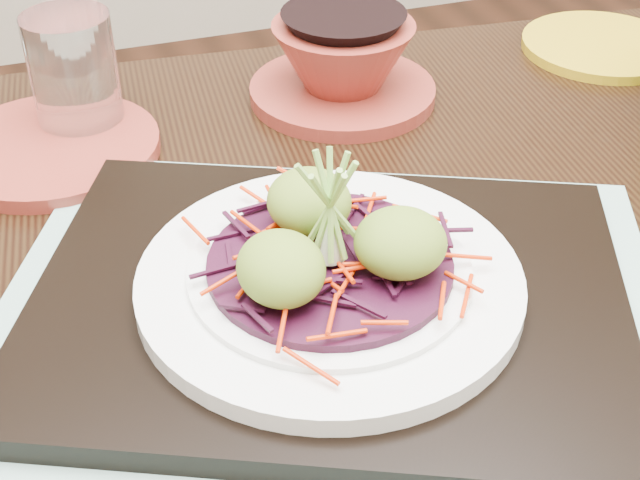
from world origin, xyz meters
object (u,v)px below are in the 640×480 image
object	(u,v)px
dining_table	(318,345)
terracotta_side_plate	(53,148)
serving_tray	(330,300)
terracotta_bowl_set	(343,66)
white_plate	(330,280)
water_glass	(74,75)
yellow_plate	(602,46)

from	to	relation	value
dining_table	terracotta_side_plate	world-z (taller)	terracotta_side_plate
serving_tray	terracotta_bowl_set	bearing A→B (deg)	92.90
dining_table	white_plate	bearing A→B (deg)	-97.22
terracotta_side_plate	water_glass	world-z (taller)	water_glass
white_plate	water_glass	size ratio (longest dim) A/B	2.36
water_glass	yellow_plate	size ratio (longest dim) A/B	0.65
serving_tray	water_glass	bearing A→B (deg)	136.70
terracotta_side_plate	yellow_plate	world-z (taller)	terracotta_side_plate
dining_table	water_glass	bearing A→B (deg)	124.61
dining_table	yellow_plate	distance (m)	0.49
serving_tray	terracotta_side_plate	size ratio (longest dim) A/B	2.13
terracotta_side_plate	white_plate	bearing A→B (deg)	-60.62
white_plate	terracotta_side_plate	world-z (taller)	white_plate
dining_table	terracotta_side_plate	size ratio (longest dim) A/B	6.33
white_plate	water_glass	distance (m)	0.35
dining_table	serving_tray	xyz separation A→B (m)	(-0.01, -0.07, 0.11)
white_plate	yellow_plate	distance (m)	0.53
water_glass	yellow_plate	xyz separation A→B (m)	(0.56, -0.01, -0.05)
dining_table	water_glass	xyz separation A→B (m)	(-0.14, 0.26, 0.15)
yellow_plate	terracotta_side_plate	bearing A→B (deg)	-177.28
serving_tray	yellow_plate	size ratio (longest dim) A/B	2.34
terracotta_bowl_set	yellow_plate	distance (m)	0.31
white_plate	terracotta_bowl_set	world-z (taller)	terracotta_bowl_set
dining_table	terracotta_bowl_set	distance (m)	0.29
dining_table	terracotta_side_plate	bearing A→B (deg)	134.10
dining_table	serving_tray	world-z (taller)	serving_tray
serving_tray	dining_table	bearing A→B (deg)	102.47
terracotta_side_plate	yellow_plate	bearing A→B (deg)	2.72
terracotta_bowl_set	yellow_plate	bearing A→B (deg)	2.00
white_plate	yellow_plate	xyz separation A→B (m)	(0.43, 0.31, -0.03)
water_glass	yellow_plate	world-z (taller)	water_glass
terracotta_side_plate	water_glass	distance (m)	0.07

